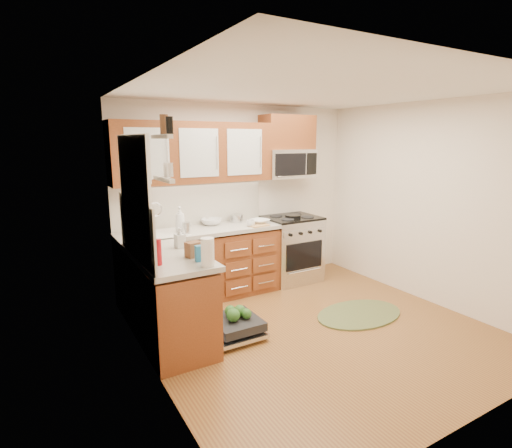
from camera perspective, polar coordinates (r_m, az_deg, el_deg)
floor at (r=4.57m, az=8.36°, el=-14.56°), size 3.50×3.50×0.00m
ceiling at (r=4.13m, az=9.45°, el=18.34°), size 3.50×3.50×0.00m
wall_back at (r=5.62m, az=-2.41°, el=3.93°), size 3.50×0.04×2.50m
wall_front at (r=3.05m, az=29.97°, el=-4.44°), size 3.50×0.04×2.50m
wall_left at (r=3.38m, az=-14.96°, el=-1.80°), size 0.04×3.50×2.50m
wall_right at (r=5.43m, az=23.42°, el=2.69°), size 0.04×3.50×2.50m
base_cabinet_back at (r=5.24m, az=-7.86°, el=-6.03°), size 2.05×0.60×0.85m
base_cabinet_left at (r=4.19m, az=-12.28°, el=-10.86°), size 0.60×1.25×0.85m
countertop_back at (r=5.10m, az=-7.97°, el=-0.98°), size 2.07×0.64×0.05m
countertop_left at (r=4.04m, az=-12.44°, el=-4.60°), size 0.64×1.27×0.05m
backsplash_back at (r=5.32m, az=-9.27°, el=2.89°), size 2.05×0.02×0.57m
backsplash_left at (r=3.88m, az=-16.78°, el=-0.74°), size 0.02×1.25×0.57m
upper_cabinets at (r=5.11m, az=-8.87°, el=10.05°), size 2.05×0.35×0.75m
cabinet_over_mw at (r=5.77m, az=4.49°, el=12.92°), size 0.76×0.35×0.47m
range at (r=5.86m, az=5.03°, el=-3.53°), size 0.76×0.64×0.95m
microwave at (r=5.76m, az=4.56°, el=8.59°), size 0.76×0.38×0.40m
sink at (r=4.94m, az=-13.49°, el=-2.82°), size 0.62×0.50×0.26m
dishwasher at (r=4.33m, az=-3.44°, el=-14.52°), size 0.70×0.60×0.20m
window at (r=3.80m, az=-16.99°, el=4.19°), size 0.03×1.05×1.05m
window_blind at (r=3.78m, az=-16.92°, el=9.18°), size 0.02×0.96×0.40m
shelf_upper at (r=2.96m, az=-13.37°, el=12.06°), size 0.04×0.40×0.03m
shelf_lower at (r=2.97m, az=-13.10°, el=6.27°), size 0.04×0.40×0.03m
rug at (r=4.99m, az=14.54°, el=-12.35°), size 1.30×1.07×0.02m
skillet at (r=5.67m, az=5.31°, el=1.10°), size 0.23×0.23×0.04m
stock_pot at (r=5.47m, az=-2.83°, el=0.83°), size 0.20×0.20×0.11m
cutting_board at (r=5.22m, az=0.41°, el=-0.19°), size 0.27×0.19×0.02m
canister at (r=4.82m, az=-9.91°, el=-0.60°), size 0.11×0.11×0.15m
paper_towel_roll at (r=3.56m, az=-6.92°, el=-4.02°), size 0.15×0.15×0.26m
mustard_bottle at (r=3.90m, az=-14.76°, el=-3.39°), size 0.08×0.08×0.20m
red_bottle at (r=3.68m, az=-13.82°, el=-3.94°), size 0.07×0.07×0.24m
wooden_box at (r=3.88m, az=-8.90°, el=-3.60°), size 0.17×0.13×0.15m
blue_carton at (r=3.73m, az=-7.95°, el=-4.17°), size 0.10×0.06×0.15m
bowl_a at (r=5.36m, az=0.53°, el=0.35°), size 0.31×0.31×0.06m
bowl_b at (r=5.32m, az=-6.40°, el=0.32°), size 0.30×0.30×0.08m
cup at (r=5.19m, az=-0.76°, el=0.11°), size 0.13×0.13×0.09m
soap_bottle_a at (r=4.94m, az=-10.81°, el=0.64°), size 0.14×0.14×0.31m
soap_bottle_b at (r=4.23m, az=-10.85°, el=-1.94°), size 0.10×0.11×0.21m
soap_bottle_c at (r=4.04m, az=-15.32°, el=-3.04°), size 0.15×0.15×0.18m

